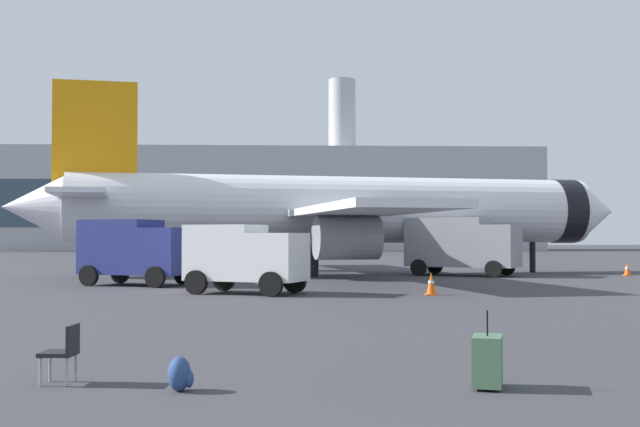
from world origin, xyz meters
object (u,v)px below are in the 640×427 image
safety_cone_far (431,284)px  safety_cone_near (192,283)px  service_truck (136,249)px  gate_chair (64,350)px  safety_cone_mid (627,269)px  airplane_at_gate (336,210)px  traveller_backpack (180,374)px  rolling_suitcase (488,361)px  cargo_van (245,255)px  fuel_truck (461,243)px

safety_cone_far → safety_cone_near: bearing=163.6°
service_truck → gate_chair: bearing=-81.4°
safety_cone_mid → safety_cone_far: bearing=-134.1°
safety_cone_near → gate_chair: gate_chair is taller
gate_chair → safety_cone_mid: bearing=54.7°
airplane_at_gate → safety_cone_near: (-6.53, -13.19, -3.35)m
safety_cone_mid → traveller_backpack: bearing=-122.6°
service_truck → rolling_suitcase: service_truck is taller
service_truck → safety_cone_near: 4.70m
airplane_at_gate → rolling_suitcase: 33.68m
safety_cone_far → gate_chair: (-8.50, -17.07, 0.09)m
safety_cone_far → gate_chair: gate_chair is taller
cargo_van → safety_cone_near: (-2.20, 1.75, -1.14)m
rolling_suitcase → traveller_backpack: size_ratio=2.29×
safety_cone_near → safety_cone_mid: size_ratio=0.84×
safety_cone_near → rolling_suitcase: size_ratio=0.57×
cargo_van → rolling_suitcase: cargo_van is taller
safety_cone_near → safety_cone_far: size_ratio=0.75×
service_truck → gate_chair: (3.50, -23.22, -1.11)m
rolling_suitcase → safety_cone_near: bearing=108.2°
airplane_at_gate → cargo_van: airplane_at_gate is taller
safety_cone_mid → gate_chair: 37.94m
safety_cone_mid → traveller_backpack: 37.45m
cargo_van → gate_chair: bearing=-95.1°
safety_cone_near → gate_chair: size_ratio=0.72×
traveller_backpack → safety_cone_mid: bearing=57.4°
safety_cone_mid → gate_chair: size_ratio=0.87×
rolling_suitcase → safety_cone_mid: bearing=63.3°
service_truck → gate_chair: 23.51m
safety_cone_near → traveller_backpack: (2.38, -20.36, -0.07)m
service_truck → safety_cone_near: bearing=-50.1°
safety_cone_near → safety_cone_mid: 25.17m
service_truck → safety_cone_near: size_ratio=8.47×
airplane_at_gate → cargo_van: 15.71m
gate_chair → fuel_truck: bearing=67.8°
safety_cone_near → safety_cone_far: safety_cone_far is taller
cargo_van → traveller_backpack: 18.66m
cargo_van → safety_cone_far: bearing=-7.7°
cargo_van → airplane_at_gate: bearing=73.8°
fuel_truck → traveller_backpack: (-10.99, -31.89, -1.54)m
service_truck → safety_cone_mid: (25.44, 7.74, -1.24)m
airplane_at_gate → fuel_truck: 7.29m
cargo_van → rolling_suitcase: size_ratio=4.39×
service_truck → gate_chair: service_truck is taller
safety_cone_mid → traveller_backpack: (-20.16, -31.56, -0.13)m
cargo_van → gate_chair: 18.10m
cargo_van → safety_cone_mid: size_ratio=6.49×
fuel_truck → rolling_suitcase: 32.58m
airplane_at_gate → safety_cone_far: bearing=-80.8°
service_truck → cargo_van: (5.10, -5.21, -0.16)m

